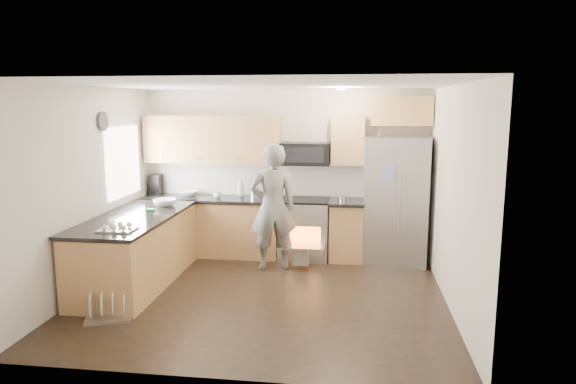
# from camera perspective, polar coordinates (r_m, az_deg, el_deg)

# --- Properties ---
(ground) EXTENTS (4.50, 4.50, 0.00)m
(ground) POSITION_cam_1_polar(r_m,az_deg,el_deg) (6.58, -2.81, -11.43)
(ground) COLOR black
(ground) RESTS_ON ground
(room_shell) EXTENTS (4.54, 4.04, 2.62)m
(room_shell) POSITION_cam_1_polar(r_m,az_deg,el_deg) (6.20, -3.25, 3.24)
(room_shell) COLOR silver
(room_shell) RESTS_ON ground
(back_cabinet_run) EXTENTS (4.45, 0.64, 2.50)m
(back_cabinet_run) POSITION_cam_1_polar(r_m,az_deg,el_deg) (8.09, -4.76, -0.33)
(back_cabinet_run) COLOR tan
(back_cabinet_run) RESTS_ON ground
(peninsula) EXTENTS (0.96, 2.36, 1.03)m
(peninsula) POSITION_cam_1_polar(r_m,az_deg,el_deg) (7.17, -16.45, -6.14)
(peninsula) COLOR tan
(peninsula) RESTS_ON ground
(stove_range) EXTENTS (0.76, 0.97, 1.79)m
(stove_range) POSITION_cam_1_polar(r_m,az_deg,el_deg) (7.95, 1.80, -2.60)
(stove_range) COLOR #B7B7BC
(stove_range) RESTS_ON ground
(refrigerator) EXTENTS (1.04, 0.87, 1.90)m
(refrigerator) POSITION_cam_1_polar(r_m,az_deg,el_deg) (7.89, 12.13, -0.86)
(refrigerator) COLOR #B7B7BC
(refrigerator) RESTS_ON ground
(person) EXTENTS (0.77, 0.63, 1.83)m
(person) POSITION_cam_1_polar(r_m,az_deg,el_deg) (7.38, -1.71, -1.67)
(person) COLOR gray
(person) RESTS_ON ground
(dish_rack) EXTENTS (0.60, 0.55, 0.31)m
(dish_rack) POSITION_cam_1_polar(r_m,az_deg,el_deg) (6.25, -19.29, -12.35)
(dish_rack) COLOR #B7B7BC
(dish_rack) RESTS_ON ground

